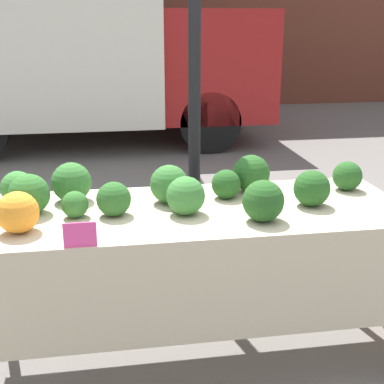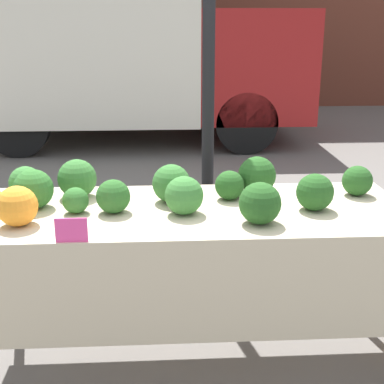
% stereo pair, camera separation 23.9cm
% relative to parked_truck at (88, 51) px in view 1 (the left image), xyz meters
% --- Properties ---
extents(ground_plane, '(40.00, 40.00, 0.00)m').
position_rel_parked_truck_xyz_m(ground_plane, '(0.55, -5.08, -1.21)').
color(ground_plane, slate).
extents(tent_pole, '(0.07, 0.07, 2.32)m').
position_rel_parked_truck_xyz_m(tent_pole, '(0.68, -4.36, -0.05)').
color(tent_pole, black).
rests_on(tent_pole, ground_plane).
extents(parked_truck, '(4.28, 2.13, 2.26)m').
position_rel_parked_truck_xyz_m(parked_truck, '(0.00, 0.00, 0.00)').
color(parked_truck, silver).
rests_on(parked_truck, ground_plane).
extents(market_table, '(1.96, 0.73, 0.78)m').
position_rel_parked_truck_xyz_m(market_table, '(0.55, -5.14, -0.52)').
color(market_table, beige).
rests_on(market_table, ground_plane).
extents(orange_cauliflower, '(0.17, 0.17, 0.17)m').
position_rel_parked_truck_xyz_m(orange_cauliflower, '(-0.18, -5.25, -0.34)').
color(orange_cauliflower, orange).
rests_on(orange_cauliflower, market_table).
extents(broccoli_head_0, '(0.14, 0.14, 0.14)m').
position_rel_parked_truck_xyz_m(broccoli_head_0, '(0.73, -4.96, -0.35)').
color(broccoli_head_0, '#23511E').
rests_on(broccoli_head_0, market_table).
extents(broccoli_head_1, '(0.15, 0.15, 0.15)m').
position_rel_parked_truck_xyz_m(broccoli_head_1, '(0.20, -5.11, -0.35)').
color(broccoli_head_1, '#285B23').
rests_on(broccoli_head_1, market_table).
extents(broccoli_head_2, '(0.19, 0.19, 0.19)m').
position_rel_parked_truck_xyz_m(broccoli_head_2, '(0.01, -4.88, -0.33)').
color(broccoli_head_2, '#336B2D').
rests_on(broccoli_head_2, market_table).
extents(broccoli_head_3, '(0.15, 0.15, 0.15)m').
position_rel_parked_truck_xyz_m(broccoli_head_3, '(1.36, -4.93, -0.35)').
color(broccoli_head_3, '#23511E').
rests_on(broccoli_head_3, market_table).
extents(broccoli_head_4, '(0.17, 0.17, 0.17)m').
position_rel_parked_truck_xyz_m(broccoli_head_4, '(1.09, -5.13, -0.34)').
color(broccoli_head_4, '#23511E').
rests_on(broccoli_head_4, market_table).
extents(broccoli_head_5, '(0.18, 0.18, 0.18)m').
position_rel_parked_truck_xyz_m(broccoli_head_5, '(0.82, -5.28, -0.33)').
color(broccoli_head_5, '#23511E').
rests_on(broccoli_head_5, market_table).
extents(broccoli_head_6, '(0.12, 0.12, 0.12)m').
position_rel_parked_truck_xyz_m(broccoli_head_6, '(0.03, -5.11, -0.36)').
color(broccoli_head_6, '#2D6628').
rests_on(broccoli_head_6, market_table).
extents(broccoli_head_7, '(0.16, 0.16, 0.16)m').
position_rel_parked_truck_xyz_m(broccoli_head_7, '(-0.23, -4.89, -0.34)').
color(broccoli_head_7, '#387533').
rests_on(broccoli_head_7, market_table).
extents(broccoli_head_8, '(0.19, 0.19, 0.19)m').
position_rel_parked_truck_xyz_m(broccoli_head_8, '(0.88, -4.88, -0.33)').
color(broccoli_head_8, '#23511E').
rests_on(broccoli_head_8, market_table).
extents(broccoli_head_9, '(0.17, 0.17, 0.17)m').
position_rel_parked_truck_xyz_m(broccoli_head_9, '(0.51, -5.15, -0.34)').
color(broccoli_head_9, '#387533').
rests_on(broccoli_head_9, market_table).
extents(broccoli_head_10, '(0.18, 0.18, 0.18)m').
position_rel_parked_truck_xyz_m(broccoli_head_10, '(0.46, -4.98, -0.33)').
color(broccoli_head_10, '#336B2D').
rests_on(broccoli_head_10, market_table).
extents(broccoli_head_11, '(0.18, 0.18, 0.18)m').
position_rel_parked_truck_xyz_m(broccoli_head_11, '(-0.17, -5.03, -0.33)').
color(broccoli_head_11, '#2D6628').
rests_on(broccoli_head_11, market_table).
extents(price_sign, '(0.12, 0.01, 0.10)m').
position_rel_parked_truck_xyz_m(price_sign, '(0.06, -5.44, -0.37)').
color(price_sign, '#EF4793').
rests_on(price_sign, market_table).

